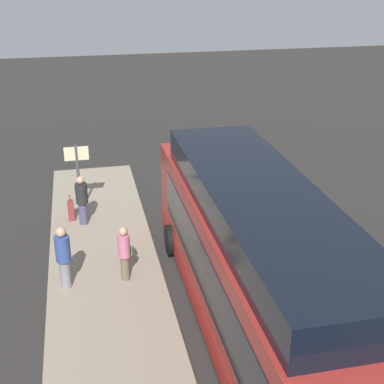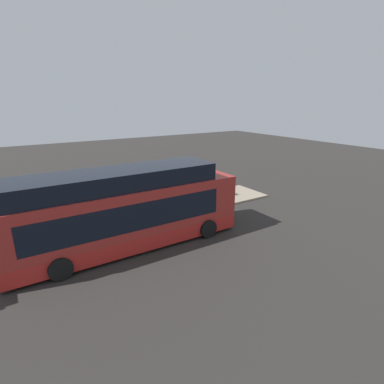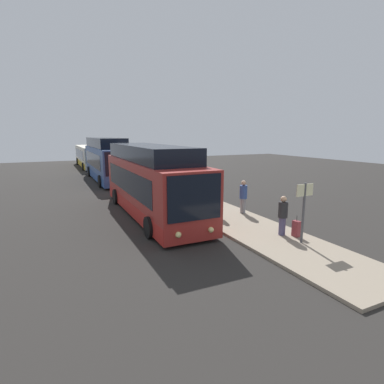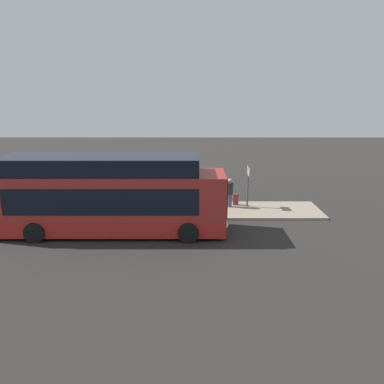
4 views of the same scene
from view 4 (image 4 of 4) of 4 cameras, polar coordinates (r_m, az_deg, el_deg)
name	(u,v)px [view 4 (image 4 of 4)]	position (r m, az deg, el deg)	size (l,w,h in m)	color
ground	(140,231)	(19.04, -7.94, -5.90)	(80.00, 80.00, 0.00)	#2B2826
platform	(147,210)	(22.02, -6.87, -2.78)	(20.00, 3.20, 0.13)	gray
bus_lead	(109,199)	(18.59, -12.59, -1.05)	(11.08, 2.89, 3.82)	maroon
passenger_boarding	(228,192)	(22.18, 5.53, 0.04)	(0.45, 0.45, 1.71)	#4C476B
passenger_waiting	(165,188)	(22.67, -4.07, 0.56)	(0.41, 0.41, 1.81)	gray
passenger_with_bags	(164,197)	(21.12, -4.28, -0.79)	(0.59, 0.52, 1.63)	#6B604C
suitcase	(234,199)	(22.77, 6.43, -1.10)	(0.32, 0.20, 0.92)	maroon
sign_post	(246,181)	(22.21, 8.29, 1.73)	(0.10, 0.82, 2.43)	#4C4C51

